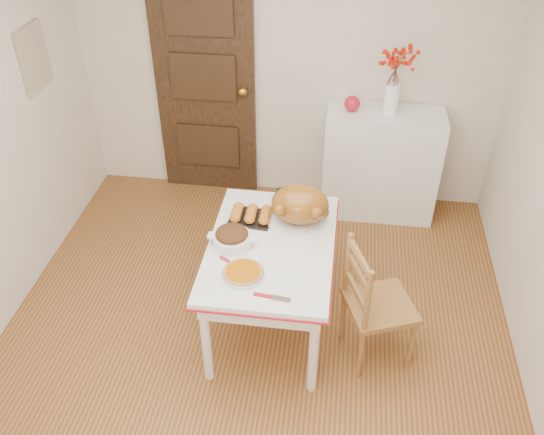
# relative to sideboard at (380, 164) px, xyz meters

# --- Properties ---
(floor) EXTENTS (3.50, 4.00, 0.00)m
(floor) POSITION_rel_sideboard_xyz_m (-0.82, -1.78, -0.47)
(floor) COLOR #643212
(floor) RESTS_ON ground
(wall_back) EXTENTS (3.50, 0.00, 2.50)m
(wall_back) POSITION_rel_sideboard_xyz_m (-0.82, 0.22, 0.78)
(wall_back) COLOR beige
(wall_back) RESTS_ON ground
(door_back) EXTENTS (0.85, 0.06, 2.06)m
(door_back) POSITION_rel_sideboard_xyz_m (-1.52, 0.19, 0.56)
(door_back) COLOR black
(door_back) RESTS_ON ground
(photo_board) EXTENTS (0.03, 0.35, 0.45)m
(photo_board) POSITION_rel_sideboard_xyz_m (-2.55, -0.58, 1.03)
(photo_board) COLOR #B1AB88
(photo_board) RESTS_ON ground
(sideboard) EXTENTS (0.95, 0.42, 0.95)m
(sideboard) POSITION_rel_sideboard_xyz_m (0.00, 0.00, 0.00)
(sideboard) COLOR silver
(sideboard) RESTS_ON floor
(kitchen_table) EXTENTS (0.82, 1.19, 0.71)m
(kitchen_table) POSITION_rel_sideboard_xyz_m (-0.73, -1.47, -0.12)
(kitchen_table) COLOR silver
(kitchen_table) RESTS_ON floor
(chair_oak) EXTENTS (0.52, 0.52, 0.90)m
(chair_oak) POSITION_rel_sideboard_xyz_m (-0.02, -1.63, -0.02)
(chair_oak) COLOR #995A24
(chair_oak) RESTS_ON floor
(berry_vase) EXTENTS (0.27, 0.27, 0.52)m
(berry_vase) POSITION_rel_sideboard_xyz_m (0.02, 0.00, 0.73)
(berry_vase) COLOR white
(berry_vase) RESTS_ON sideboard
(apple) EXTENTS (0.13, 0.13, 0.13)m
(apple) POSITION_rel_sideboard_xyz_m (-0.28, 0.00, 0.54)
(apple) COLOR #AF1522
(apple) RESTS_ON sideboard
(turkey_platter) EXTENTS (0.54, 0.49, 0.28)m
(turkey_platter) POSITION_rel_sideboard_xyz_m (-0.57, -1.22, 0.38)
(turkey_platter) COLOR #93561D
(turkey_platter) RESTS_ON kitchen_table
(pumpkin_pie) EXTENTS (0.25, 0.25, 0.05)m
(pumpkin_pie) POSITION_rel_sideboard_xyz_m (-0.86, -1.78, 0.26)
(pumpkin_pie) COLOR #A95606
(pumpkin_pie) RESTS_ON kitchen_table
(stuffing_dish) EXTENTS (0.38, 0.34, 0.12)m
(stuffing_dish) POSITION_rel_sideboard_xyz_m (-0.98, -1.50, 0.30)
(stuffing_dish) COLOR #3B1F09
(stuffing_dish) RESTS_ON kitchen_table
(rolls_tray) EXTENTS (0.30, 0.24, 0.07)m
(rolls_tray) POSITION_rel_sideboard_xyz_m (-0.90, -1.22, 0.27)
(rolls_tray) COLOR #BE661F
(rolls_tray) RESTS_ON kitchen_table
(pie_server) EXTENTS (0.22, 0.09, 0.01)m
(pie_server) POSITION_rel_sideboard_xyz_m (-0.66, -1.94, 0.24)
(pie_server) COLOR silver
(pie_server) RESTS_ON kitchen_table
(carving_knife) EXTENTS (0.21, 0.16, 0.01)m
(carving_knife) POSITION_rel_sideboard_xyz_m (-0.93, -1.69, 0.24)
(carving_knife) COLOR silver
(carving_knife) RESTS_ON kitchen_table
(drinking_glass) EXTENTS (0.08, 0.08, 0.12)m
(drinking_glass) POSITION_rel_sideboard_xyz_m (-0.73, -1.02, 0.30)
(drinking_glass) COLOR white
(drinking_glass) RESTS_ON kitchen_table
(shaker_pair) EXTENTS (0.10, 0.06, 0.10)m
(shaker_pair) POSITION_rel_sideboard_xyz_m (-0.49, -1.02, 0.29)
(shaker_pair) COLOR white
(shaker_pair) RESTS_ON kitchen_table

